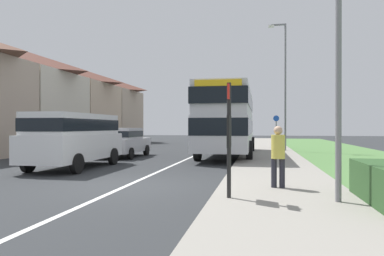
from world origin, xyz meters
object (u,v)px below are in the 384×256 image
(pedestrian_at_stop, at_px, (278,154))
(street_lamp_near, at_px, (333,9))
(parked_van_white, at_px, (75,136))
(cycle_route_sign, at_px, (276,130))
(double_decker_bus, at_px, (228,118))
(street_lamp_mid, at_px, (284,79))
(parked_car_silver, at_px, (123,141))
(bus_stop_sign, at_px, (229,132))

(pedestrian_at_stop, bearing_deg, street_lamp_near, -56.54)
(parked_van_white, relative_size, cycle_route_sign, 2.02)
(double_decker_bus, relative_size, street_lamp_mid, 1.22)
(double_decker_bus, bearing_deg, parked_car_silver, -164.70)
(pedestrian_at_stop, relative_size, street_lamp_near, 0.24)
(street_lamp_mid, bearing_deg, pedestrian_at_stop, -94.26)
(parked_car_silver, bearing_deg, street_lamp_near, -50.68)
(bus_stop_sign, bearing_deg, street_lamp_mid, 82.26)
(pedestrian_at_stop, height_order, street_lamp_near, street_lamp_near)
(parked_car_silver, distance_m, cycle_route_sign, 12.79)
(double_decker_bus, height_order, street_lamp_near, street_lamp_near)
(double_decker_bus, bearing_deg, street_lamp_near, -75.42)
(parked_car_silver, relative_size, cycle_route_sign, 1.65)
(double_decker_bus, height_order, cycle_route_sign, double_decker_bus)
(parked_van_white, relative_size, street_lamp_near, 0.73)
(parked_van_white, height_order, street_lamp_mid, street_lamp_mid)
(parked_van_white, relative_size, street_lamp_mid, 0.61)
(street_lamp_near, bearing_deg, pedestrian_at_stop, 123.46)
(parked_van_white, xyz_separation_m, parked_car_silver, (-0.08, 5.31, -0.41))
(parked_car_silver, xyz_separation_m, bus_stop_sign, (6.68, -10.73, 0.66))
(parked_van_white, bearing_deg, street_lamp_near, -31.93)
(cycle_route_sign, xyz_separation_m, street_lamp_mid, (0.30, -4.01, 3.30))
(cycle_route_sign, relative_size, street_lamp_near, 0.36)
(parked_car_silver, height_order, cycle_route_sign, cycle_route_sign)
(pedestrian_at_stop, relative_size, street_lamp_mid, 0.20)
(pedestrian_at_stop, distance_m, street_lamp_near, 3.58)
(street_lamp_near, bearing_deg, street_lamp_mid, 89.71)
(cycle_route_sign, bearing_deg, parked_car_silver, -132.15)
(pedestrian_at_stop, distance_m, bus_stop_sign, 1.96)
(cycle_route_sign, bearing_deg, street_lamp_mid, -85.67)
(double_decker_bus, xyz_separation_m, parked_car_silver, (-5.60, -1.53, -1.26))
(pedestrian_at_stop, height_order, bus_stop_sign, bus_stop_sign)
(parked_van_white, height_order, street_lamp_near, street_lamp_near)
(double_decker_bus, relative_size, parked_van_white, 1.99)
(bus_stop_sign, xyz_separation_m, cycle_route_sign, (1.90, 20.20, -0.11))
(double_decker_bus, height_order, street_lamp_mid, street_lamp_mid)
(cycle_route_sign, bearing_deg, street_lamp_near, -89.37)
(street_lamp_near, bearing_deg, parked_car_silver, 129.32)
(parked_car_silver, height_order, street_lamp_near, street_lamp_near)
(parked_van_white, distance_m, street_lamp_near, 10.63)
(bus_stop_sign, relative_size, street_lamp_near, 0.37)
(bus_stop_sign, bearing_deg, street_lamp_near, -0.33)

